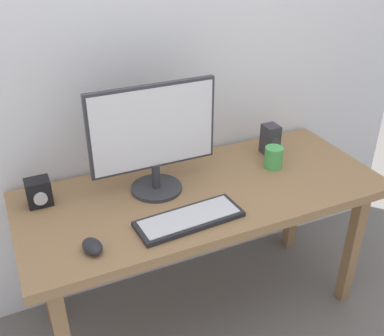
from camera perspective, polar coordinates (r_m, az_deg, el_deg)
name	(u,v)px	position (r m, az deg, el deg)	size (l,w,h in m)	color
ground_plane	(202,307)	(2.44, 1.25, -16.97)	(6.00, 6.00, 0.00)	slate
desk	(203,203)	(2.03, 1.45, -4.45)	(1.59, 0.68, 0.71)	#936D47
monitor	(154,136)	(1.88, -4.83, 4.01)	(0.54, 0.22, 0.47)	#333338
keyboard_primary	(189,219)	(1.79, -0.34, -6.35)	(0.43, 0.18, 0.02)	#232328
mouse	(92,246)	(1.68, -12.34, -9.55)	(0.07, 0.10, 0.04)	#232328
speaker_right	(270,140)	(2.28, 9.75, 3.52)	(0.07, 0.09, 0.15)	#333338
audio_controller	(39,192)	(1.96, -18.61, -2.90)	(0.10, 0.09, 0.11)	black
coffee_mug	(274,157)	(2.17, 10.16, 1.31)	(0.09, 0.09, 0.10)	#4CB259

